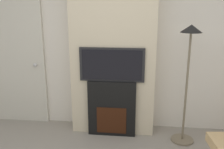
{
  "coord_description": "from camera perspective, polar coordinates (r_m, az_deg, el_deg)",
  "views": [
    {
      "loc": [
        0.38,
        -1.7,
        1.87
      ],
      "look_at": [
        0.0,
        1.68,
        0.93
      ],
      "focal_mm": 40.0,
      "sensor_mm": 36.0,
      "label": 1
    }
  ],
  "objects": [
    {
      "name": "wall_back",
      "position": [
        3.78,
        0.61,
        7.65
      ],
      "size": [
        6.0,
        0.06,
        2.7
      ],
      "color": "silver",
      "rests_on": "ground_plane"
    },
    {
      "name": "chimney_breast",
      "position": [
        3.59,
        0.3,
        7.23
      ],
      "size": [
        1.21,
        0.32,
        2.7
      ],
      "color": "beige",
      "rests_on": "ground_plane"
    },
    {
      "name": "television",
      "position": [
        3.48,
        -0.01,
        2.27
      ],
      "size": [
        0.91,
        0.07,
        0.48
      ],
      "color": "black",
      "rests_on": "fireplace"
    },
    {
      "name": "fireplace",
      "position": [
        3.69,
        -0.0,
        -7.71
      ],
      "size": [
        0.69,
        0.15,
        0.83
      ],
      "color": "black",
      "rests_on": "ground_plane"
    },
    {
      "name": "entry_door",
      "position": [
        4.24,
        -20.98,
        2.84
      ],
      "size": [
        0.93,
        0.09,
        2.02
      ],
      "color": "beige",
      "rests_on": "ground_plane"
    },
    {
      "name": "floor_lamp",
      "position": [
        3.42,
        17.11,
        2.86
      ],
      "size": [
        0.31,
        0.31,
        1.64
      ],
      "color": "#726651",
      "rests_on": "ground_plane"
    }
  ]
}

